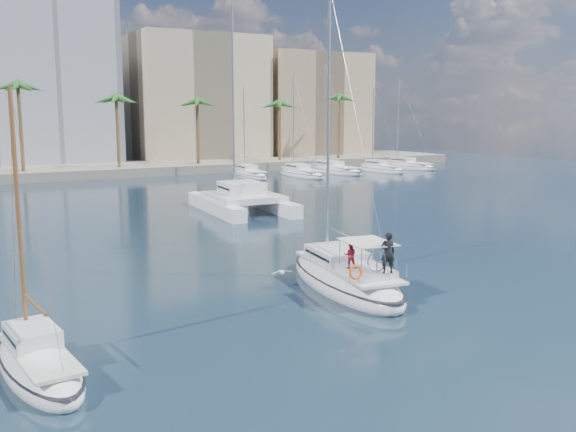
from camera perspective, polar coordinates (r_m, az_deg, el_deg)
ground at (r=32.44m, az=1.45°, el=-5.89°), size 160.00×160.00×0.00m
quay at (r=89.65m, az=-19.05°, el=3.78°), size 120.00×14.00×1.20m
building_beige at (r=104.07m, az=-8.12°, el=10.09°), size 20.00×14.00×20.00m
building_tan_right at (r=111.22m, az=2.05°, el=9.61°), size 18.00×12.00×18.00m
palm_centre at (r=85.39m, az=-18.89°, el=10.05°), size 3.60×3.60×12.30m
palm_right at (r=97.68m, az=1.42°, el=10.40°), size 3.60×3.60×12.30m
main_sloop at (r=31.40m, az=5.11°, el=-5.50°), size 4.70×10.56×15.15m
small_sloop at (r=22.89m, az=-21.30°, el=-12.16°), size 2.83×7.05×9.88m
catamaran at (r=54.94m, az=-4.08°, el=1.62°), size 6.93×12.39×17.42m
seagull at (r=31.16m, az=-0.60°, el=-5.02°), size 1.09×0.47×0.20m
moored_yacht_a at (r=82.63m, az=-3.40°, el=3.43°), size 3.37×9.52×11.90m
moored_yacht_b at (r=83.96m, az=1.20°, el=3.54°), size 3.32×10.83×13.72m
moored_yacht_c at (r=89.09m, az=4.14°, el=3.85°), size 3.98×12.33×15.54m
moored_yacht_d at (r=91.24m, az=8.25°, el=3.91°), size 3.52×9.55×11.90m
moored_yacht_e at (r=96.86m, az=10.58°, el=4.16°), size 4.61×11.11×13.72m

